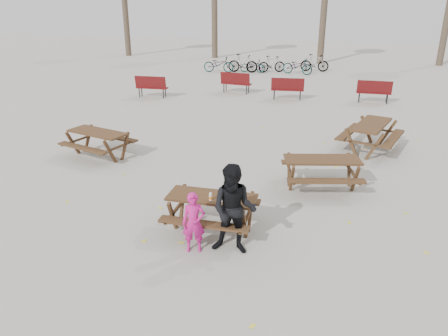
% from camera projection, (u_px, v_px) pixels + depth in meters
% --- Properties ---
extents(ground, '(80.00, 80.00, 0.00)m').
position_uv_depth(ground, '(212.00, 229.00, 9.14)').
color(ground, gray).
rests_on(ground, ground).
extents(main_picnic_table, '(1.80, 1.45, 0.78)m').
position_uv_depth(main_picnic_table, '(212.00, 204.00, 8.92)').
color(main_picnic_table, '#321F12').
rests_on(main_picnic_table, ground).
extents(food_tray, '(0.18, 0.11, 0.03)m').
position_uv_depth(food_tray, '(225.00, 200.00, 8.62)').
color(food_tray, silver).
rests_on(food_tray, main_picnic_table).
extents(bread_roll, '(0.14, 0.06, 0.05)m').
position_uv_depth(bread_roll, '(225.00, 199.00, 8.60)').
color(bread_roll, tan).
rests_on(bread_roll, food_tray).
extents(soda_bottle, '(0.07, 0.07, 0.17)m').
position_uv_depth(soda_bottle, '(211.00, 197.00, 8.64)').
color(soda_bottle, silver).
rests_on(soda_bottle, main_picnic_table).
extents(child, '(0.50, 0.40, 1.20)m').
position_uv_depth(child, '(194.00, 223.00, 8.18)').
color(child, '#BC1772').
rests_on(child, ground).
extents(adult, '(0.88, 0.70, 1.77)m').
position_uv_depth(adult, '(234.00, 210.00, 8.04)').
color(adult, black).
rests_on(adult, ground).
extents(picnic_table_east, '(2.15, 1.88, 0.80)m').
position_uv_depth(picnic_table_east, '(321.00, 174.00, 10.94)').
color(picnic_table_east, '#321F12').
rests_on(picnic_table_east, ground).
extents(picnic_table_north, '(2.18, 1.94, 0.79)m').
position_uv_depth(picnic_table_north, '(99.00, 144.00, 13.08)').
color(picnic_table_north, '#321F12').
rests_on(picnic_table_north, ground).
extents(picnic_table_far, '(2.17, 2.43, 0.88)m').
position_uv_depth(picnic_table_far, '(370.00, 137.00, 13.58)').
color(picnic_table_far, '#321F12').
rests_on(picnic_table_far, ground).
extents(park_bench_row, '(11.67, 2.56, 1.03)m').
position_uv_depth(park_bench_row, '(261.00, 87.00, 20.49)').
color(park_bench_row, '#5F1314').
rests_on(park_bench_row, ground).
extents(bicycle_row, '(7.65, 2.45, 1.12)m').
position_uv_depth(bicycle_row, '(265.00, 64.00, 27.15)').
color(bicycle_row, black).
rests_on(bicycle_row, ground).
extents(fallen_leaves, '(11.00, 11.00, 0.01)m').
position_uv_depth(fallen_leaves, '(257.00, 185.00, 11.27)').
color(fallen_leaves, gold).
rests_on(fallen_leaves, ground).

